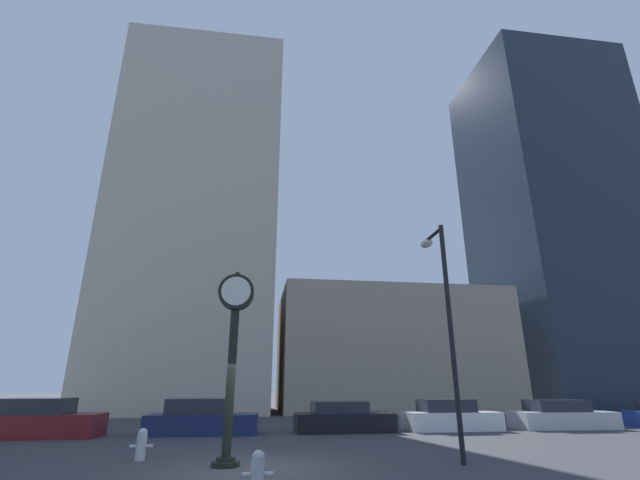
% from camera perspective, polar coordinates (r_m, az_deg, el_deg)
% --- Properties ---
extents(ground_plane, '(200.00, 200.00, 0.00)m').
position_cam_1_polar(ground_plane, '(11.98, -9.27, -27.96)').
color(ground_plane, '#38383D').
extents(building_tall_tower, '(12.82, 12.00, 30.54)m').
position_cam_1_polar(building_tall_tower, '(38.57, -15.64, 2.20)').
color(building_tall_tower, '#BCB29E').
rests_on(building_tall_tower, ground_plane).
extents(building_storefront_row, '(17.65, 12.00, 9.17)m').
position_cam_1_polar(building_storefront_row, '(37.48, 8.75, -14.48)').
color(building_storefront_row, gray).
rests_on(building_storefront_row, ground_plane).
extents(building_glass_modern, '(13.18, 12.00, 34.66)m').
position_cam_1_polar(building_glass_modern, '(48.37, 28.75, 2.23)').
color(building_glass_modern, '#1E2838').
rests_on(building_glass_modern, ground_plane).
extents(street_clock, '(1.00, 0.72, 5.09)m').
position_cam_1_polar(street_clock, '(12.38, -11.42, -12.09)').
color(street_clock, black).
rests_on(street_clock, ground_plane).
extents(car_maroon, '(4.65, 1.87, 1.45)m').
position_cam_1_polar(car_maroon, '(21.39, -33.46, -19.47)').
color(car_maroon, maroon).
rests_on(car_maroon, ground_plane).
extents(car_navy, '(4.61, 1.94, 1.41)m').
position_cam_1_polar(car_navy, '(20.07, -15.53, -22.03)').
color(car_navy, '#19234C').
rests_on(car_navy, ground_plane).
extents(car_black, '(4.36, 1.83, 1.27)m').
position_cam_1_polar(car_black, '(20.41, 3.09, -22.71)').
color(car_black, black).
rests_on(car_black, ground_plane).
extents(car_white, '(4.26, 1.75, 1.33)m').
position_cam_1_polar(car_white, '(21.98, 16.96, -21.63)').
color(car_white, silver).
rests_on(car_white, ground_plane).
extents(car_silver, '(4.69, 2.04, 1.27)m').
position_cam_1_polar(car_silver, '(24.78, 29.47, -19.78)').
color(car_silver, '#BCBCC1').
rests_on(car_silver, ground_plane).
extents(fire_hydrant_near, '(0.61, 0.27, 0.82)m').
position_cam_1_polar(fire_hydrant_near, '(13.96, -22.71, -23.79)').
color(fire_hydrant_near, '#B7B7BC').
rests_on(fire_hydrant_near, ground_plane).
extents(fire_hydrant_far, '(0.60, 0.26, 0.75)m').
position_cam_1_polar(fire_hydrant_far, '(9.50, -8.31, -28.18)').
color(fire_hydrant_far, '#B7B7BC').
rests_on(fire_hydrant_far, ground_plane).
extents(street_lamp_right, '(0.36, 1.57, 6.61)m').
position_cam_1_polar(street_lamp_right, '(13.41, 16.02, -7.68)').
color(street_lamp_right, black).
rests_on(street_lamp_right, ground_plane).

